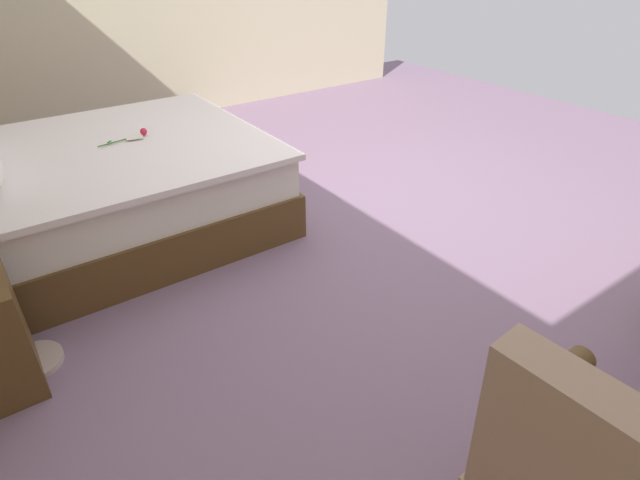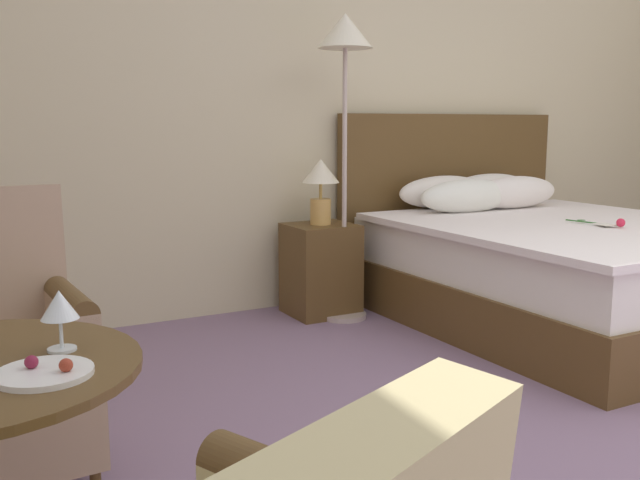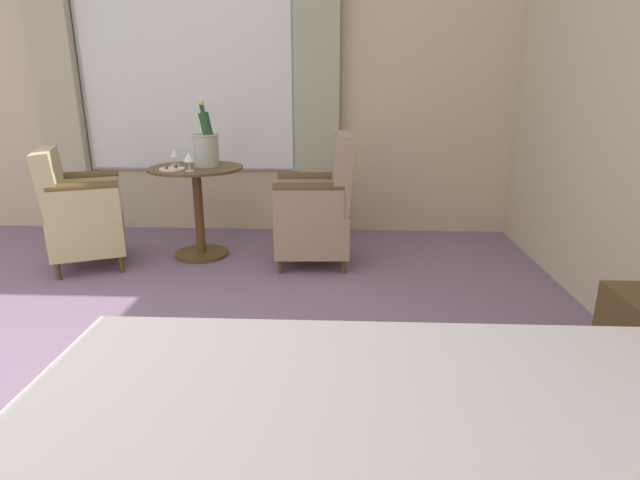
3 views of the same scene
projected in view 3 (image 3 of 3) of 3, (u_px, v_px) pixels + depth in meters
name	position (u px, v px, depth m)	size (l,w,h in m)	color
wall_window_side	(189.00, 56.00, 4.34)	(0.27, 5.80, 3.08)	beige
side_table_round	(198.00, 201.00, 3.85)	(0.71, 0.71, 0.71)	brown
champagne_bucket	(206.00, 146.00, 3.77)	(0.20, 0.20, 0.48)	#AEB5A7
wine_glass_near_bucket	(174.00, 154.00, 3.82)	(0.07, 0.07, 0.13)	white
wine_glass_near_edge	(189.00, 158.00, 3.56)	(0.08, 0.08, 0.13)	white
snack_plate	(172.00, 169.00, 3.64)	(0.19, 0.19, 0.04)	white
armchair_by_window	(318.00, 211.00, 3.71)	(0.57, 0.59, 0.98)	brown
armchair_facing_bed	(80.00, 213.00, 3.65)	(0.74, 0.71, 0.88)	brown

